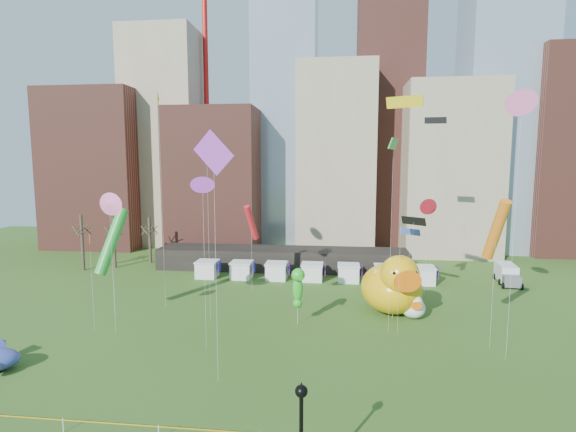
# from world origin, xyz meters

# --- Properties ---
(skyline) EXTENTS (101.00, 23.00, 68.00)m
(skyline) POSITION_xyz_m (2.25, 61.06, 21.44)
(skyline) COLOR brown
(skyline) RESTS_ON ground
(crane_left) EXTENTS (23.00, 1.00, 76.00)m
(crane_left) POSITION_xyz_m (-21.11, 64.00, 46.90)
(crane_left) COLOR red
(crane_left) RESTS_ON ground
(pavilion) EXTENTS (38.00, 6.00, 3.20)m
(pavilion) POSITION_xyz_m (-4.00, 42.00, 1.60)
(pavilion) COLOR black
(pavilion) RESTS_ON ground
(vendor_tents) EXTENTS (33.24, 2.80, 2.40)m
(vendor_tents) POSITION_xyz_m (1.02, 36.00, 1.11)
(vendor_tents) COLOR white
(vendor_tents) RESTS_ON ground
(bare_trees) EXTENTS (8.44, 6.44, 8.50)m
(bare_trees) POSITION_xyz_m (-30.17, 40.54, 4.01)
(bare_trees) COLOR #382B21
(bare_trees) RESTS_ON ground
(big_duck) EXTENTS (7.96, 9.50, 6.80)m
(big_duck) POSITION_xyz_m (10.37, 23.54, 3.12)
(big_duck) COLOR #E7AA0B
(big_duck) RESTS_ON ground
(small_duck) EXTENTS (2.63, 3.53, 2.72)m
(small_duck) POSITION_xyz_m (12.37, 22.34, 1.25)
(small_duck) COLOR white
(small_duck) RESTS_ON ground
(seahorse_green) EXTENTS (1.73, 1.95, 5.84)m
(seahorse_green) POSITION_xyz_m (0.48, 19.04, 4.17)
(seahorse_green) COLOR silver
(seahorse_green) RESTS_ON ground
(seahorse_purple) EXTENTS (1.57, 1.81, 5.52)m
(seahorse_purple) POSITION_xyz_m (10.20, 21.87, 3.93)
(seahorse_purple) COLOR silver
(seahorse_purple) RESTS_ON ground
(lamppost) EXTENTS (0.61, 0.61, 5.89)m
(lamppost) POSITION_xyz_m (2.67, -3.47, 3.60)
(lamppost) COLOR black
(lamppost) RESTS_ON footpath
(box_truck) EXTENTS (2.92, 6.15, 2.52)m
(box_truck) POSITION_xyz_m (27.35, 37.50, 1.29)
(box_truck) COLOR silver
(box_truck) RESTS_ON ground
(kite_0) EXTENTS (1.77, 2.75, 11.13)m
(kite_0) POSITION_xyz_m (-6.24, 29.61, 8.86)
(kite_0) COLOR silver
(kite_0) RESTS_ON ground
(kite_1) EXTENTS (2.04, 1.13, 13.48)m
(kite_1) POSITION_xyz_m (-16.62, 14.94, 12.40)
(kite_1) COLOR silver
(kite_1) RESTS_ON ground
(kite_2) EXTENTS (2.47, 2.30, 10.33)m
(kite_2) POSITION_xyz_m (12.69, 25.72, 9.83)
(kite_2) COLOR silver
(kite_2) RESTS_ON ground
(kite_3) EXTENTS (3.06, 4.11, 11.60)m
(kite_3) POSITION_xyz_m (-18.90, 19.19, 8.14)
(kite_3) COLOR silver
(kite_3) RESTS_ON ground
(kite_4) EXTENTS (0.90, 1.63, 23.90)m
(kite_4) POSITION_xyz_m (-14.92, 22.95, 22.94)
(kite_4) COLOR silver
(kite_4) RESTS_ON ground
(kite_5) EXTENTS (2.24, 1.89, 8.47)m
(kite_5) POSITION_xyz_m (13.00, 29.56, 8.04)
(kite_5) COLOR silver
(kite_5) RESTS_ON ground
(kite_6) EXTENTS (0.96, 1.60, 9.59)m
(kite_6) POSITION_xyz_m (-18.84, 15.09, 8.49)
(kite_6) COLOR silver
(kite_6) RESTS_ON ground
(kite_7) EXTENTS (1.39, 0.31, 15.06)m
(kite_7) POSITION_xyz_m (-6.97, 12.57, 14.29)
(kite_7) COLOR silver
(kite_7) RESTS_ON ground
(kite_8) EXTENTS (1.71, 1.31, 11.92)m
(kite_8) POSITION_xyz_m (15.22, 31.05, 10.94)
(kite_8) COLOR silver
(kite_8) RESTS_ON ground
(kite_9) EXTENTS (1.18, 1.93, 21.82)m
(kite_9) POSITION_xyz_m (18.33, 13.23, 20.74)
(kite_9) COLOR silver
(kite_9) RESTS_ON ground
(kite_10) EXTENTS (2.65, 0.56, 21.87)m
(kite_10) POSITION_xyz_m (16.29, 33.54, 21.24)
(kite_10) COLOR silver
(kite_10) RESTS_ON ground
(kite_11) EXTENTS (1.39, 3.24, 18.42)m
(kite_11) POSITION_xyz_m (9.32, 18.03, 17.82)
(kite_11) COLOR silver
(kite_11) RESTS_ON ground
(kite_12) EXTENTS (3.18, 1.78, 22.12)m
(kite_12) POSITION_xyz_m (10.15, 17.82, 21.47)
(kite_12) COLOR silver
(kite_12) RESTS_ON ground
(kite_13) EXTENTS (0.85, 2.20, 18.10)m
(kite_13) POSITION_xyz_m (-8.53, 19.09, 16.97)
(kite_13) COLOR silver
(kite_13) RESTS_ON ground
(kite_14) EXTENTS (1.56, 3.38, 13.29)m
(kite_14) POSITION_xyz_m (17.79, 15.48, 10.52)
(kite_14) COLOR silver
(kite_14) RESTS_ON ground
(kite_15) EXTENTS (3.15, 0.83, 18.51)m
(kite_15) POSITION_xyz_m (-4.39, 7.08, 16.66)
(kite_15) COLOR silver
(kite_15) RESTS_ON ground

